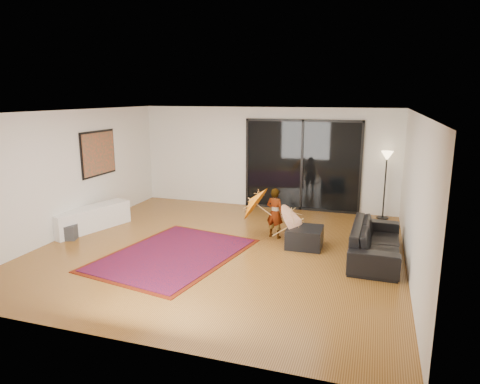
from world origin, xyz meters
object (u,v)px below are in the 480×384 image
at_px(sofa, 376,241).
at_px(ottoman, 305,237).
at_px(child, 275,213).
at_px(media_console, 91,218).

height_order(sofa, ottoman, sofa).
relative_size(ottoman, child, 0.64).
xyz_separation_m(media_console, sofa, (6.20, 0.17, 0.06)).
bearing_deg(ottoman, sofa, -8.11).
height_order(media_console, ottoman, media_console).
distance_m(media_console, ottoman, 4.85).
bearing_deg(sofa, child, 75.57).
distance_m(ottoman, child, 0.89).
height_order(sofa, child, child).
bearing_deg(media_console, sofa, 18.52).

